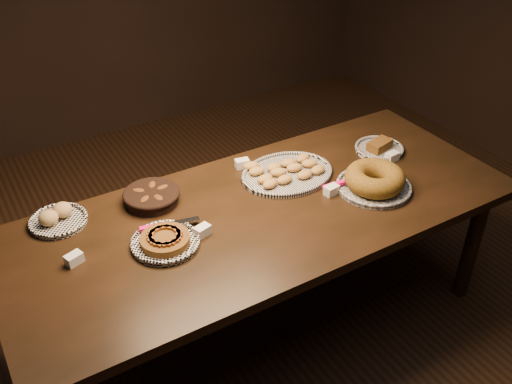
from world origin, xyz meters
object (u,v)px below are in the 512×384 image
bundt_cake_plate (374,181)px  apple_tart_plate (165,241)px  buffet_table (264,222)px  madeleine_platter (286,172)px

bundt_cake_plate → apple_tart_plate: bearing=150.5°
buffet_table → apple_tart_plate: apple_tart_plate is taller
buffet_table → bundt_cake_plate: bundt_cake_plate is taller
buffet_table → apple_tart_plate: (-0.49, -0.01, 0.10)m
apple_tart_plate → buffet_table: bearing=-7.8°
apple_tart_plate → bundt_cake_plate: 1.05m
bundt_cake_plate → buffet_table: bearing=143.8°
buffet_table → apple_tart_plate: bearing=-179.4°
madeleine_platter → bundt_cake_plate: bearing=-26.6°
bundt_cake_plate → madeleine_platter: bearing=110.7°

